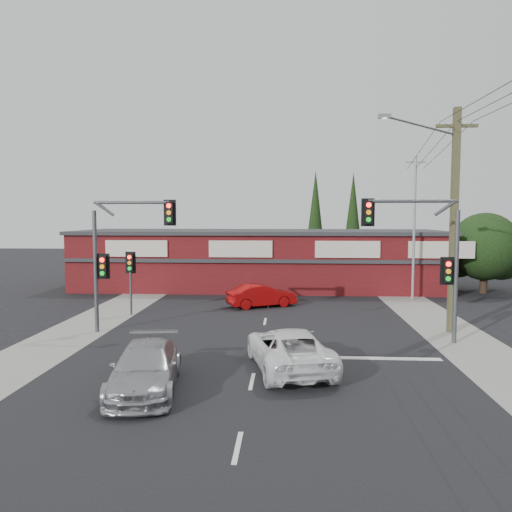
# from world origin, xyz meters

# --- Properties ---
(ground) EXTENTS (120.00, 120.00, 0.00)m
(ground) POSITION_xyz_m (0.00, 0.00, 0.00)
(ground) COLOR black
(ground) RESTS_ON ground
(road_strip) EXTENTS (14.00, 70.00, 0.01)m
(road_strip) POSITION_xyz_m (0.00, 5.00, 0.01)
(road_strip) COLOR black
(road_strip) RESTS_ON ground
(verge_left) EXTENTS (3.00, 70.00, 0.02)m
(verge_left) POSITION_xyz_m (-8.50, 5.00, 0.01)
(verge_left) COLOR gray
(verge_left) RESTS_ON ground
(verge_right) EXTENTS (3.00, 70.00, 0.02)m
(verge_right) POSITION_xyz_m (8.50, 5.00, 0.01)
(verge_right) COLOR gray
(verge_right) RESTS_ON ground
(stop_line) EXTENTS (6.50, 0.35, 0.01)m
(stop_line) POSITION_xyz_m (3.50, -1.50, 0.01)
(stop_line) COLOR silver
(stop_line) RESTS_ON ground
(white_suv) EXTENTS (3.43, 5.50, 1.42)m
(white_suv) POSITION_xyz_m (1.18, -2.95, 0.71)
(white_suv) COLOR white
(white_suv) RESTS_ON ground
(silver_suv) EXTENTS (2.58, 4.96, 1.37)m
(silver_suv) POSITION_xyz_m (-3.14, -5.33, 0.69)
(silver_suv) COLOR #A3A6A8
(silver_suv) RESTS_ON ground
(red_sedan) EXTENTS (4.20, 2.98, 1.32)m
(red_sedan) POSITION_xyz_m (-0.39, 8.84, 0.66)
(red_sedan) COLOR #9A0909
(red_sedan) RESTS_ON ground
(lane_dashes) EXTENTS (0.12, 56.18, 0.01)m
(lane_dashes) POSITION_xyz_m (0.00, 9.29, 0.01)
(lane_dashes) COLOR silver
(lane_dashes) RESTS_ON ground
(shop_building) EXTENTS (27.30, 8.40, 4.22)m
(shop_building) POSITION_xyz_m (-0.99, 16.99, 2.13)
(shop_building) COLOR #4E0F12
(shop_building) RESTS_ON ground
(tree_cluster) EXTENTS (5.90, 5.10, 5.50)m
(tree_cluster) POSITION_xyz_m (14.69, 15.44, 2.90)
(tree_cluster) COLOR #2D2116
(tree_cluster) RESTS_ON ground
(conifer_near) EXTENTS (1.80, 1.80, 9.25)m
(conifer_near) POSITION_xyz_m (3.50, 24.00, 5.48)
(conifer_near) COLOR #2D2116
(conifer_near) RESTS_ON ground
(conifer_far) EXTENTS (1.80, 1.80, 9.25)m
(conifer_far) POSITION_xyz_m (7.00, 26.00, 5.48)
(conifer_far) COLOR #2D2116
(conifer_far) RESTS_ON ground
(traffic_mast_left) EXTENTS (3.77, 0.27, 5.97)m
(traffic_mast_left) POSITION_xyz_m (-6.43, 2.00, 3.93)
(traffic_mast_left) COLOR #47494C
(traffic_mast_left) RESTS_ON ground
(traffic_mast_right) EXTENTS (3.96, 0.27, 5.97)m
(traffic_mast_right) POSITION_xyz_m (6.86, 1.00, 3.95)
(traffic_mast_right) COLOR #47494C
(traffic_mast_right) RESTS_ON ground
(pedestal_signal) EXTENTS (0.55, 0.27, 3.38)m
(pedestal_signal) POSITION_xyz_m (-7.20, 6.01, 2.41)
(pedestal_signal) COLOR #47494C
(pedestal_signal) RESTS_ON ground
(utility_pole) EXTENTS (4.38, 0.59, 10.00)m
(utility_pole) POSITION_xyz_m (8.36, 2.99, 5.40)
(utility_pole) COLOR brown
(utility_pole) RESTS_ON ground
(steel_pole) EXTENTS (1.20, 0.16, 9.00)m
(steel_pole) POSITION_xyz_m (9.00, 12.00, 4.70)
(steel_pole) COLOR gray
(steel_pole) RESTS_ON ground
(power_lines) EXTENTS (2.01, 29.00, 1.22)m
(power_lines) POSITION_xyz_m (8.47, -2.47, 9.04)
(power_lines) COLOR black
(power_lines) RESTS_ON ground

